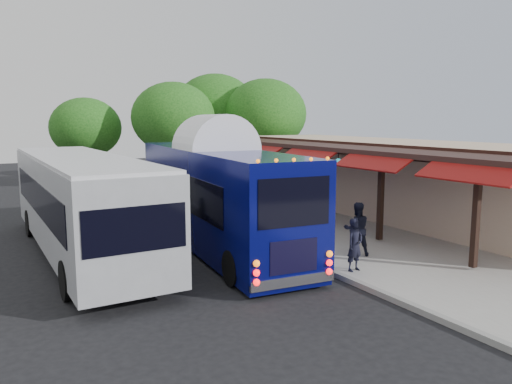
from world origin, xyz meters
TOP-DOWN VIEW (x-y plane):
  - ground at (0.00, 0.00)m, footprint 90.00×90.00m
  - sidewalk at (5.00, 4.00)m, footprint 10.00×40.00m
  - curb at (0.05, 4.00)m, footprint 0.20×40.00m
  - station_shelter at (8.38, 4.00)m, footprint 8.15×20.00m
  - coach_bus at (-1.45, 3.01)m, footprint 3.57×12.12m
  - city_bus at (-5.98, 4.20)m, footprint 2.93×12.69m
  - ped_a at (0.60, -2.31)m, footprint 0.63×0.46m
  - ped_b at (1.79, -1.03)m, footprint 1.07×0.98m
  - ped_c at (2.63, 9.12)m, footprint 1.05×0.48m
  - ped_d at (1.34, 6.43)m, footprint 1.09×0.71m
  - sign_board at (2.15, 1.24)m, footprint 0.12×0.56m
  - tree_left at (2.68, 18.44)m, footprint 5.53×5.53m
  - tree_mid at (6.98, 21.04)m, footprint 6.23×6.23m
  - tree_right at (9.11, 17.28)m, footprint 5.82×5.82m
  - tree_far at (-2.33, 21.87)m, footprint 4.75×4.75m

SIDE VIEW (x-z plane):
  - ground at x=0.00m, z-range 0.00..0.00m
  - sidewalk at x=5.00m, z-range 0.00..0.15m
  - curb at x=0.05m, z-range -0.01..0.15m
  - ped_a at x=0.60m, z-range 0.15..1.73m
  - ped_d at x=1.34m, z-range 0.15..1.74m
  - sign_board at x=2.15m, z-range 0.37..1.59m
  - ped_c at x=2.63m, z-range 0.15..1.90m
  - ped_b at x=1.79m, z-range 0.15..1.94m
  - station_shelter at x=8.38m, z-range 0.05..3.65m
  - city_bus at x=-5.98m, z-range 0.18..3.58m
  - coach_bus at x=-1.45m, z-range 0.14..3.97m
  - tree_far at x=-2.33m, z-range 1.01..7.09m
  - tree_left at x=2.68m, z-range 1.18..8.26m
  - tree_right at x=9.11m, z-range 1.24..8.70m
  - tree_mid at x=6.98m, z-range 1.33..9.32m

